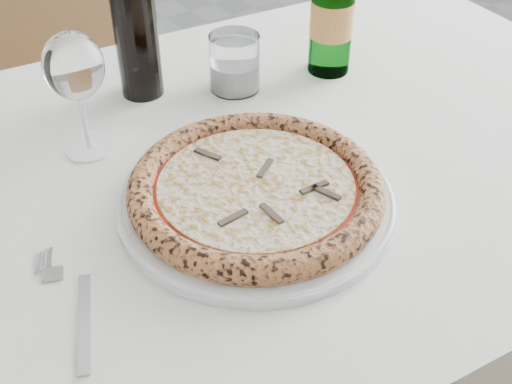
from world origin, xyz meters
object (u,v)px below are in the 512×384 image
at_px(pizza, 256,188).
at_px(beer_bottle, 333,9).
at_px(plate, 256,199).
at_px(wine_bottle, 135,24).
at_px(chair_far, 59,63).
at_px(tumbler, 235,66).
at_px(wine_glass, 74,69).
at_px(dining_table, 216,215).

distance_m(pizza, beer_bottle, 0.39).
xyz_separation_m(plate, pizza, (-0.00, -0.00, 0.02)).
height_order(pizza, wine_bottle, wine_bottle).
height_order(chair_far, tumbler, chair_far).
distance_m(wine_glass, tumbler, 0.28).
bearing_deg(wine_glass, beer_bottle, -2.69).
bearing_deg(chair_far, wine_glass, -106.01).
xyz_separation_m(plate, tumbler, (0.15, 0.26, 0.03)).
xyz_separation_m(pizza, tumbler, (0.15, 0.26, 0.01)).
xyz_separation_m(chair_far, pizza, (-0.08, -0.94, 0.25)).
height_order(tumbler, wine_bottle, wine_bottle).
relative_size(dining_table, wine_glass, 8.56).
height_order(tumbler, beer_bottle, beer_bottle).
bearing_deg(plate, pizza, -120.00).
relative_size(plate, beer_bottle, 1.29).
relative_size(wine_glass, wine_bottle, 0.65).
bearing_deg(dining_table, tumbler, 47.36).
height_order(wine_glass, wine_bottle, wine_bottle).
distance_m(dining_table, beer_bottle, 0.39).
height_order(pizza, tumbler, tumbler).
distance_m(wine_glass, wine_bottle, 0.17).
height_order(chair_far, beer_bottle, beer_bottle).
height_order(chair_far, wine_glass, wine_glass).
relative_size(wine_glass, tumbler, 1.97).
height_order(plate, tumbler, tumbler).
xyz_separation_m(dining_table, beer_bottle, (0.31, 0.12, 0.20)).
xyz_separation_m(dining_table, wine_glass, (-0.12, 0.14, 0.22)).
bearing_deg(tumbler, wine_glass, -175.16).
bearing_deg(beer_bottle, pizza, -145.08).
relative_size(chair_far, beer_bottle, 3.41).
bearing_deg(beer_bottle, dining_table, -159.36).
xyz_separation_m(dining_table, plate, (-0.00, -0.10, 0.10)).
bearing_deg(tumbler, dining_table, -132.64).
bearing_deg(dining_table, plate, -90.00).
bearing_deg(pizza, tumbler, 60.46).
xyz_separation_m(dining_table, wine_bottle, (0.02, 0.24, 0.21)).
distance_m(dining_table, chair_far, 0.86).
distance_m(plate, tumbler, 0.30).
height_order(chair_far, plate, chair_far).
bearing_deg(pizza, chair_far, 85.00).
xyz_separation_m(chair_far, beer_bottle, (0.23, -0.73, 0.33)).
distance_m(chair_far, tumbler, 0.73).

